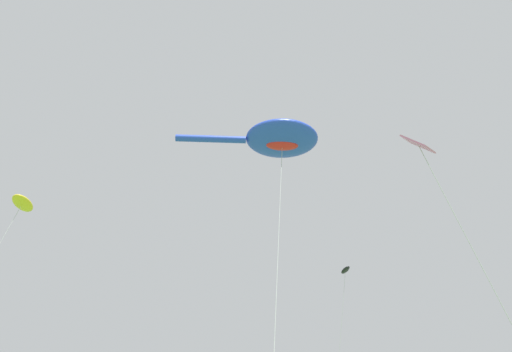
% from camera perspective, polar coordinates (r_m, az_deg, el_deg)
% --- Properties ---
extents(big_show_kite, '(7.22, 4.77, 19.29)m').
position_cam_1_polar(big_show_kite, '(25.62, 2.58, 4.10)').
color(big_show_kite, blue).
rests_on(big_show_kite, ground).
extents(small_kite_box_yellow, '(1.73, 4.72, 17.32)m').
position_cam_1_polar(small_kite_box_yellow, '(34.24, 9.86, -10.76)').
color(small_kite_box_yellow, black).
rests_on(small_kite_box_yellow, ground).
extents(small_kite_diamond_red, '(3.62, 0.78, 11.19)m').
position_cam_1_polar(small_kite_diamond_red, '(13.98, 18.50, 1.41)').
color(small_kite_diamond_red, pink).
rests_on(small_kite_diamond_red, ground).
extents(small_kite_streamer_purple, '(2.59, 2.15, 14.43)m').
position_cam_1_polar(small_kite_streamer_purple, '(24.17, -24.56, -2.92)').
color(small_kite_streamer_purple, yellow).
rests_on(small_kite_streamer_purple, ground).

